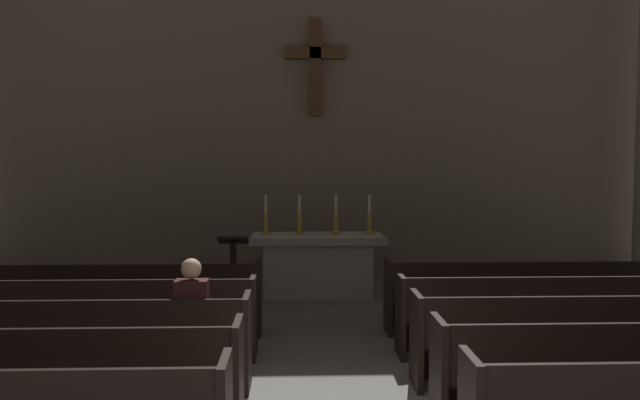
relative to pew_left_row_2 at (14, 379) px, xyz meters
name	(u,v)px	position (x,y,z in m)	size (l,w,h in m)	color
pew_left_row_2	(14,379)	(0.00, 0.00, 0.00)	(3.73, 0.50, 0.95)	black
pew_left_row_3	(58,344)	(0.00, 1.03, 0.00)	(3.73, 0.50, 0.95)	black
pew_left_row_4	(91,318)	(0.00, 2.06, 0.00)	(3.73, 0.50, 0.95)	black
pew_left_row_5	(115,299)	(0.00, 3.08, 0.00)	(3.73, 0.50, 0.95)	black
pew_right_row_3	(598,339)	(5.36, 1.03, 0.00)	(3.73, 0.50, 0.95)	black
pew_right_row_4	(558,314)	(5.36, 2.06, 0.00)	(3.73, 0.50, 0.95)	black
pew_right_row_5	(528,296)	(5.36, 3.08, 0.00)	(3.73, 0.50, 0.95)	black
altar	(318,263)	(2.68, 5.45, 0.06)	(2.20, 0.90, 1.01)	#A8A399
candlestick_outer_left	(266,222)	(1.83, 5.45, 0.74)	(0.16, 0.16, 0.65)	#B79338
candlestick_inner_left	(299,222)	(2.38, 5.45, 0.74)	(0.16, 0.16, 0.65)	#B79338
candlestick_inner_right	(336,222)	(2.98, 5.45, 0.74)	(0.16, 0.16, 0.65)	#B79338
candlestick_outer_right	(369,222)	(3.53, 5.45, 0.74)	(0.16, 0.16, 0.65)	#B79338
apse_with_cross	(315,89)	(2.68, 7.05, 3.07)	(12.44, 0.46, 7.08)	gray
lectern	(233,276)	(1.40, 4.25, 0.07)	(0.44, 0.36, 1.15)	black
lone_worshipper	(193,320)	(1.30, 1.07, 0.22)	(0.32, 0.43, 1.32)	#26262B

